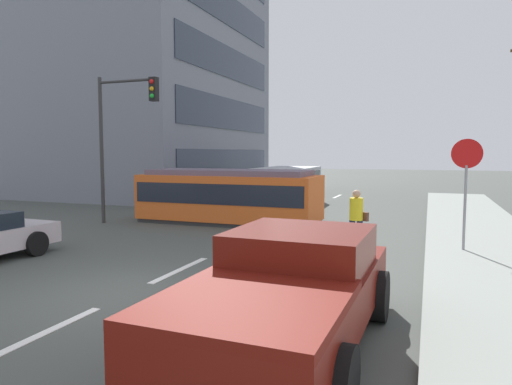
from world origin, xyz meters
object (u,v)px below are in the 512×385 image
object	(u,v)px
streetcar_tram	(229,195)
city_bus	(287,184)
pedestrian_crossing	(356,217)
stop_sign	(466,171)
parked_sedan_mid	(205,195)
parked_sedan_furthest	(270,181)
traffic_light_mast	(122,122)
pickup_truck_parked	(290,290)
parked_sedan_far	(245,187)

from	to	relation	value
streetcar_tram	city_bus	bearing A→B (deg)	87.10
city_bus	pedestrian_crossing	xyz separation A→B (m)	(4.99, -10.03, -0.15)
pedestrian_crossing	stop_sign	xyz separation A→B (m)	(2.69, 0.57, 1.25)
streetcar_tram	city_bus	world-z (taller)	streetcar_tram
city_bus	parked_sedan_mid	xyz separation A→B (m)	(-3.42, -2.57, -0.47)
parked_sedan_furthest	parked_sedan_mid	bearing A→B (deg)	-86.86
pedestrian_crossing	stop_sign	distance (m)	3.02
traffic_light_mast	stop_sign	bearing A→B (deg)	-5.71
pickup_truck_parked	parked_sedan_far	bearing A→B (deg)	113.72
parked_sedan_furthest	stop_sign	size ratio (longest dim) A/B	1.42
city_bus	traffic_light_mast	world-z (taller)	traffic_light_mast
parked_sedan_mid	streetcar_tram	bearing A→B (deg)	-52.10
pedestrian_crossing	parked_sedan_furthest	size ratio (longest dim) A/B	0.41
pickup_truck_parked	stop_sign	world-z (taller)	stop_sign
streetcar_tram	parked_sedan_far	xyz separation A→B (m)	(-3.28, 9.72, -0.43)
streetcar_tram	stop_sign	bearing A→B (deg)	-20.10
parked_sedan_furthest	stop_sign	distance (m)	22.02
pickup_truck_parked	parked_sedan_far	distance (m)	21.58
streetcar_tram	traffic_light_mast	distance (m)	4.79
streetcar_tram	parked_sedan_furthest	distance (m)	16.08
parked_sedan_far	stop_sign	world-z (taller)	stop_sign
stop_sign	traffic_light_mast	world-z (taller)	traffic_light_mast
parked_sedan_furthest	stop_sign	xyz separation A→B (m)	(11.73, -18.57, 1.57)
traffic_light_mast	parked_sedan_mid	bearing A→B (deg)	85.77
parked_sedan_far	pickup_truck_parked	bearing A→B (deg)	-66.28
pedestrian_crossing	traffic_light_mast	world-z (taller)	traffic_light_mast
city_bus	parked_sedan_far	size ratio (longest dim) A/B	1.29
streetcar_tram	pedestrian_crossing	xyz separation A→B (m)	(5.32, -3.50, -0.10)
pickup_truck_parked	traffic_light_mast	bearing A→B (deg)	137.18
streetcar_tram	parked_sedan_furthest	xyz separation A→B (m)	(-3.72, 15.63, -0.42)
parked_sedan_far	city_bus	bearing A→B (deg)	-41.46
city_bus	pedestrian_crossing	distance (m)	11.20
pedestrian_crossing	parked_sedan_mid	size ratio (longest dim) A/B	0.39
parked_sedan_far	stop_sign	size ratio (longest dim) A/B	1.42
parked_sedan_far	traffic_light_mast	bearing A→B (deg)	-91.12
streetcar_tram	parked_sedan_mid	world-z (taller)	streetcar_tram
city_bus	traffic_light_mast	distance (m)	9.54
city_bus	parked_sedan_mid	world-z (taller)	city_bus
city_bus	parked_sedan_furthest	xyz separation A→B (m)	(-4.05, 9.10, -0.47)
pedestrian_crossing	traffic_light_mast	size ratio (longest dim) A/B	0.31
streetcar_tram	city_bus	size ratio (longest dim) A/B	1.30
pedestrian_crossing	traffic_light_mast	distance (m)	9.43
streetcar_tram	parked_sedan_far	distance (m)	10.27
parked_sedan_mid	stop_sign	world-z (taller)	stop_sign
parked_sedan_mid	parked_sedan_far	world-z (taller)	same
parked_sedan_far	parked_sedan_furthest	size ratio (longest dim) A/B	1.00
pedestrian_crossing	parked_sedan_far	distance (m)	15.78
pickup_truck_parked	stop_sign	bearing A→B (deg)	69.83
city_bus	pedestrian_crossing	size ratio (longest dim) A/B	3.15
parked_sedan_furthest	streetcar_tram	bearing A→B (deg)	-76.60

